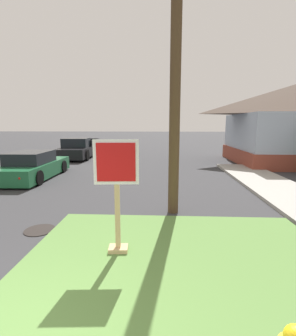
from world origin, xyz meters
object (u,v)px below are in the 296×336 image
manhole_cover (40,230)px  parked_sedan_green (33,167)px  pickup_truck_black (79,149)px  utility_pole (176,40)px  stop_sign (117,197)px

manhole_cover → parked_sedan_green: (-3.00, 5.57, 0.53)m
manhole_cover → pickup_truck_black: size_ratio=0.13×
pickup_truck_black → parked_sedan_green: bearing=-88.6°
manhole_cover → utility_pole: (3.21, 1.41, 4.57)m
pickup_truck_black → utility_pole: 13.49m
manhole_cover → parked_sedan_green: bearing=118.3°
pickup_truck_black → utility_pole: utility_pole is taller
stop_sign → utility_pole: bearing=64.4°
stop_sign → utility_pole: 4.35m
stop_sign → pickup_truck_black: size_ratio=0.40×
parked_sedan_green → utility_pole: size_ratio=0.51×
manhole_cover → utility_pole: size_ratio=0.08×
parked_sedan_green → utility_pole: 8.50m
parked_sedan_green → pickup_truck_black: pickup_truck_black is taller
stop_sign → manhole_cover: size_ratio=3.05×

